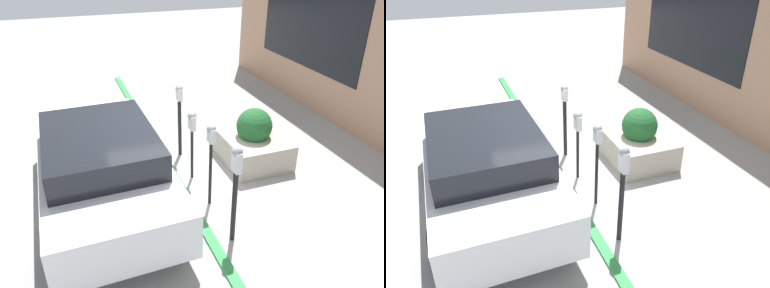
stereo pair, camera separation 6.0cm
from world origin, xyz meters
The scene contains 8 objects.
ground_plane centered at (0.00, 0.00, 0.00)m, with size 40.00×40.00×0.00m, color #999993.
curb_strip centered at (0.00, 0.08, 0.02)m, with size 13.82×0.16×0.04m.
parking_meter_nearest centered at (-1.38, -0.23, 1.05)m, with size 0.18×0.15×1.59m.
parking_meter_second centered at (-0.43, -0.25, 1.11)m, with size 0.18×0.15×1.50m.
parking_meter_middle centered at (0.44, -0.24, 1.03)m, with size 0.19×0.16×1.37m.
parking_meter_fourth centered at (1.36, -0.30, 1.01)m, with size 0.17×0.15×1.54m.
planter_box centered at (0.61, -1.61, 0.42)m, with size 1.41×1.18×1.14m.
parked_car_front centered at (0.18, 1.43, 0.77)m, with size 4.28×1.96×1.44m.
Camera 2 is at (-5.23, 1.86, 3.95)m, focal length 35.00 mm.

